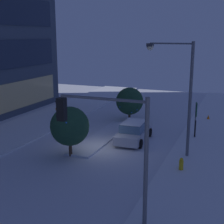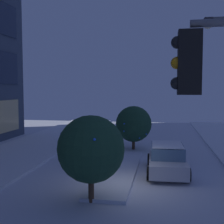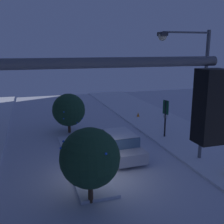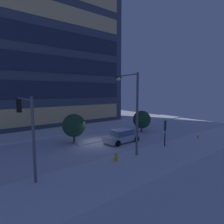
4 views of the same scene
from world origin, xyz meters
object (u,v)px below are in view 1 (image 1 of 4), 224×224
fire_hydrant (181,165)px  construction_cone (208,118)px  car_near (134,132)px  parking_info_sign (196,116)px  street_lamp_arched (178,83)px  traffic_light_corner_near_left (107,134)px  decorated_tree_left_of_median (130,101)px  decorated_tree_median (70,126)px

fire_hydrant → construction_cone: (12.74, -0.30, -0.14)m
car_near → construction_cone: size_ratio=8.29×
fire_hydrant → parking_info_sign: size_ratio=0.30×
street_lamp_arched → fire_hydrant: street_lamp_arched is taller
traffic_light_corner_near_left → decorated_tree_left_of_median: traffic_light_corner_near_left is taller
traffic_light_corner_near_left → construction_cone: bearing=-97.3°
street_lamp_arched → decorated_tree_median: street_lamp_arched is taller
traffic_light_corner_near_left → parking_info_sign: bearing=-98.9°
street_lamp_arched → parking_info_sign: size_ratio=2.62×
car_near → fire_hydrant: size_ratio=5.25×
decorated_tree_median → construction_cone: bearing=-30.4°
parking_info_sign → decorated_tree_left_of_median: size_ratio=0.92×
car_near → decorated_tree_left_of_median: size_ratio=1.47×
street_lamp_arched → construction_cone: street_lamp_arched is taller
construction_cone → decorated_tree_left_of_median: bearing=110.7°
decorated_tree_median → construction_cone: 15.07m
street_lamp_arched → parking_info_sign: bearing=-98.0°
parking_info_sign → construction_cone: parking_info_sign is taller
decorated_tree_left_of_median → street_lamp_arched: bearing=-143.0°
street_lamp_arched → parking_info_sign: street_lamp_arched is taller
car_near → traffic_light_corner_near_left: 11.32m
fire_hydrant → construction_cone: 12.74m
fire_hydrant → decorated_tree_left_of_median: 12.19m
car_near → street_lamp_arched: size_ratio=0.61×
car_near → decorated_tree_median: bearing=145.6°
street_lamp_arched → decorated_tree_median: (-2.61, 6.40, -2.84)m
parking_info_sign → decorated_tree_left_of_median: (3.48, 6.53, -0.00)m
construction_cone → decorated_tree_median: bearing=149.6°
decorated_tree_median → decorated_tree_left_of_median: 10.31m
car_near → street_lamp_arched: street_lamp_arched is taller
decorated_tree_left_of_median → car_near: bearing=-158.1°
parking_info_sign → construction_cone: (6.10, -0.42, -1.55)m
fire_hydrant → parking_info_sign: (6.63, 0.12, 1.41)m
parking_info_sign → decorated_tree_median: decorated_tree_median is taller
street_lamp_arched → construction_cone: (10.30, -1.18, -4.63)m
decorated_tree_left_of_median → construction_cone: (2.62, -6.96, -1.55)m
parking_info_sign → street_lamp_arched: bearing=65.5°
fire_hydrant → decorated_tree_left_of_median: size_ratio=0.28×
car_near → fire_hydrant: car_near is taller
street_lamp_arched → decorated_tree_median: 7.48m
decorated_tree_median → street_lamp_arched: bearing=-67.8°
decorated_tree_left_of_median → construction_cone: 7.59m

